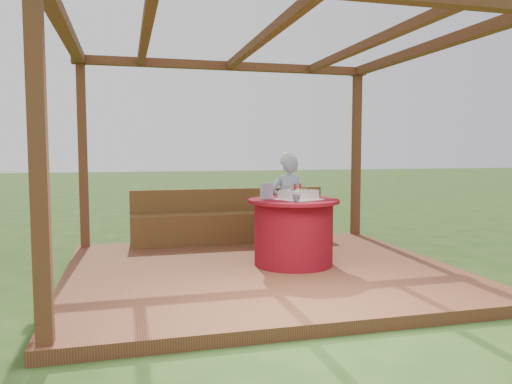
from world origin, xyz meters
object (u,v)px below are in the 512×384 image
drinking_glass (296,198)px  bench (232,224)px  gift_bag (267,191)px  chair (281,216)px  birthday_cake (299,195)px  elderly_woman (288,202)px  table (293,231)px

drinking_glass → bench: bearing=99.9°
gift_bag → drinking_glass: gift_bag is taller
chair → bench: bearing=133.9°
birthday_cake → gift_bag: size_ratio=2.99×
gift_bag → birthday_cake: bearing=-33.1°
drinking_glass → chair: bearing=79.7°
elderly_woman → gift_bag: elderly_woman is taller
table → drinking_glass: (-0.07, -0.30, 0.44)m
gift_bag → bench: bearing=85.5°
gift_bag → drinking_glass: 0.49m
birthday_cake → gift_bag: (-0.35, 0.16, 0.04)m
elderly_woman → drinking_glass: (-0.22, -0.99, 0.15)m
bench → chair: chair is taller
bench → elderly_woman: (0.57, -0.99, 0.42)m
bench → birthday_cake: birthday_cake is taller
drinking_glass → table: bearing=76.8°
bench → gift_bag: size_ratio=15.37×
table → gift_bag: (-0.31, 0.12, 0.49)m
bench → chair: bearing=-46.1°
birthday_cake → gift_bag: gift_bag is taller
chair → gift_bag: bearing=-117.1°
bench → drinking_glass: drinking_glass is taller
bench → birthday_cake: 1.88m
table → birthday_cake: size_ratio=1.89×
elderly_woman → birthday_cake: bearing=-98.2°
bench → table: (0.42, -1.68, 0.14)m
gift_bag → elderly_woman: bearing=42.6°
elderly_woman → bench: bearing=119.9°
chair → gift_bag: size_ratio=4.31×
chair → birthday_cake: (-0.13, -1.11, 0.40)m
bench → drinking_glass: (0.35, -1.98, 0.58)m
chair → table: bearing=-99.4°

